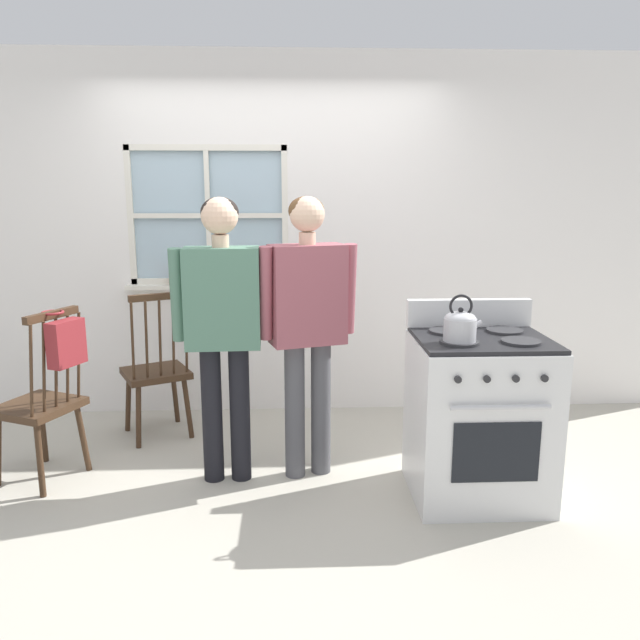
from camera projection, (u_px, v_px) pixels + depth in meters
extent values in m
plane|color=#B2AD9E|center=(269.00, 490.00, 3.63)|extent=(16.00, 16.00, 0.00)
cube|color=white|center=(489.00, 237.00, 4.79)|extent=(3.09, 0.06, 2.70)
cube|color=white|center=(213.00, 347.00, 4.87)|extent=(1.18, 0.06, 1.01)
cube|color=white|center=(204.00, 97.00, 4.48)|extent=(1.18, 0.06, 0.67)
cube|color=silver|center=(210.00, 287.00, 4.69)|extent=(1.24, 0.10, 0.03)
cube|color=#9EB7C6|center=(209.00, 215.00, 4.67)|extent=(1.12, 0.01, 0.96)
cube|color=silver|center=(208.00, 216.00, 4.64)|extent=(0.04, 0.02, 1.02)
cube|color=silver|center=(208.00, 216.00, 4.64)|extent=(1.18, 0.02, 0.04)
cube|color=silver|center=(131.00, 216.00, 4.61)|extent=(0.04, 0.03, 1.02)
cube|color=silver|center=(285.00, 216.00, 4.66)|extent=(0.04, 0.03, 1.02)
cube|color=silver|center=(206.00, 147.00, 4.54)|extent=(1.18, 0.03, 0.04)
cube|color=silver|center=(211.00, 281.00, 4.74)|extent=(1.18, 0.03, 0.04)
cube|color=#3D2819|center=(38.00, 407.00, 3.69)|extent=(0.54, 0.55, 0.04)
cylinder|color=#3D2819|center=(43.00, 431.00, 3.95)|extent=(0.06, 0.09, 0.43)
cylinder|color=#3D2819|center=(83.00, 438.00, 3.83)|extent=(0.09, 0.06, 0.43)
cylinder|color=#3D2819|center=(40.00, 460.00, 3.52)|extent=(0.06, 0.09, 0.43)
cylinder|color=#3D2819|center=(79.00, 357.00, 3.73)|extent=(0.08, 0.05, 0.55)
cylinder|color=#3D2819|center=(68.00, 361.00, 3.65)|extent=(0.08, 0.05, 0.55)
cylinder|color=#3D2819|center=(56.00, 365.00, 3.57)|extent=(0.08, 0.05, 0.55)
cylinder|color=#3D2819|center=(44.00, 369.00, 3.49)|extent=(0.08, 0.05, 0.55)
cylinder|color=#3D2819|center=(31.00, 373.00, 3.41)|extent=(0.08, 0.05, 0.55)
cube|color=#3D2819|center=(51.00, 315.00, 3.51)|extent=(0.19, 0.36, 0.04)
cube|color=#3D2819|center=(156.00, 373.00, 4.36)|extent=(0.55, 0.54, 0.04)
cylinder|color=#3D2819|center=(175.00, 395.00, 4.63)|extent=(0.06, 0.09, 0.43)
cylinder|color=#3D2819|center=(128.00, 402.00, 4.47)|extent=(0.09, 0.06, 0.43)
cylinder|color=#3D2819|center=(188.00, 408.00, 4.35)|extent=(0.09, 0.06, 0.43)
cylinder|color=#3D2819|center=(139.00, 417.00, 4.19)|extent=(0.06, 0.09, 0.43)
cylinder|color=#3D2819|center=(186.00, 337.00, 4.24)|extent=(0.05, 0.08, 0.55)
cylinder|color=#3D2819|center=(173.00, 338.00, 4.20)|extent=(0.05, 0.08, 0.55)
cylinder|color=#3D2819|center=(160.00, 340.00, 4.16)|extent=(0.05, 0.08, 0.55)
cylinder|color=#3D2819|center=(146.00, 341.00, 4.12)|extent=(0.05, 0.08, 0.55)
cylinder|color=#3D2819|center=(133.00, 343.00, 4.07)|extent=(0.05, 0.08, 0.55)
cube|color=#3D2819|center=(158.00, 297.00, 4.10)|extent=(0.36, 0.20, 0.04)
cylinder|color=black|center=(212.00, 414.00, 3.68)|extent=(0.12, 0.12, 0.82)
cylinder|color=black|center=(240.00, 414.00, 3.70)|extent=(0.12, 0.12, 0.82)
cube|color=#4C7560|center=(222.00, 298.00, 3.55)|extent=(0.43, 0.23, 0.58)
cylinder|color=#4C7560|center=(177.00, 295.00, 3.50)|extent=(0.08, 0.12, 0.53)
cylinder|color=#4C7560|center=(266.00, 294.00, 3.54)|extent=(0.08, 0.12, 0.53)
cylinder|color=beige|center=(220.00, 241.00, 3.48)|extent=(0.10, 0.10, 0.07)
sphere|color=beige|center=(220.00, 216.00, 3.45)|extent=(0.21, 0.21, 0.21)
ellipsoid|color=black|center=(220.00, 212.00, 3.46)|extent=(0.21, 0.21, 0.17)
cylinder|color=#4C4C51|center=(295.00, 411.00, 3.74)|extent=(0.12, 0.12, 0.83)
cylinder|color=#4C4C51|center=(321.00, 408.00, 3.79)|extent=(0.12, 0.12, 0.83)
cube|color=#934C56|center=(307.00, 295.00, 3.62)|extent=(0.47, 0.32, 0.58)
cylinder|color=#934C56|center=(266.00, 294.00, 3.51)|extent=(0.10, 0.13, 0.54)
cylinder|color=#934C56|center=(349.00, 289.00, 3.67)|extent=(0.10, 0.13, 0.54)
cylinder|color=beige|center=(307.00, 238.00, 3.55)|extent=(0.10, 0.10, 0.07)
sphere|color=beige|center=(307.00, 214.00, 3.52)|extent=(0.20, 0.20, 0.20)
ellipsoid|color=brown|center=(306.00, 211.00, 3.53)|extent=(0.21, 0.21, 0.17)
cube|color=silver|center=(478.00, 420.00, 3.49)|extent=(0.73, 0.64, 0.90)
cube|color=black|center=(483.00, 340.00, 3.40)|extent=(0.72, 0.61, 0.02)
cylinder|color=#2D2D30|center=(459.00, 342.00, 3.26)|extent=(0.20, 0.20, 0.02)
cylinder|color=#2D2D30|center=(521.00, 342.00, 3.28)|extent=(0.20, 0.20, 0.02)
cylinder|color=#2D2D30|center=(447.00, 331.00, 3.51)|extent=(0.20, 0.20, 0.02)
cylinder|color=#2D2D30|center=(505.00, 331.00, 3.53)|extent=(0.20, 0.20, 0.02)
cube|color=silver|center=(469.00, 313.00, 3.66)|extent=(0.73, 0.06, 0.16)
cube|color=black|center=(496.00, 453.00, 3.19)|extent=(0.45, 0.01, 0.32)
cylinder|color=silver|center=(501.00, 407.00, 3.11)|extent=(0.51, 0.02, 0.02)
cylinder|color=#232326|center=(458.00, 380.00, 3.09)|extent=(0.04, 0.02, 0.04)
cylinder|color=#232326|center=(487.00, 379.00, 3.09)|extent=(0.04, 0.02, 0.04)
cylinder|color=#232326|center=(516.00, 379.00, 3.10)|extent=(0.04, 0.02, 0.04)
cylinder|color=#232326|center=(545.00, 378.00, 3.11)|extent=(0.04, 0.02, 0.04)
cylinder|color=#B7B7BC|center=(460.00, 330.00, 3.25)|extent=(0.17, 0.17, 0.12)
ellipsoid|color=#B7B7BC|center=(460.00, 318.00, 3.23)|extent=(0.16, 0.16, 0.07)
sphere|color=black|center=(461.00, 310.00, 3.23)|extent=(0.03, 0.03, 0.03)
cylinder|color=#B7B7BC|center=(475.00, 326.00, 3.25)|extent=(0.08, 0.03, 0.07)
torus|color=black|center=(461.00, 306.00, 3.22)|extent=(0.12, 0.01, 0.12)
cylinder|color=#935B3D|center=(178.00, 279.00, 4.66)|extent=(0.14, 0.14, 0.10)
cylinder|color=#33261C|center=(178.00, 273.00, 4.65)|extent=(0.13, 0.13, 0.01)
cone|color=#2D7038|center=(180.00, 259.00, 4.63)|extent=(0.06, 0.05, 0.20)
cone|color=#2D7038|center=(176.00, 264.00, 4.64)|extent=(0.06, 0.05, 0.12)
cone|color=#2D7038|center=(177.00, 264.00, 4.61)|extent=(0.04, 0.08, 0.14)
cube|color=maroon|center=(66.00, 343.00, 3.51)|extent=(0.17, 0.24, 0.26)
torus|color=maroon|center=(53.00, 312.00, 3.50)|extent=(0.16, 0.16, 0.01)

